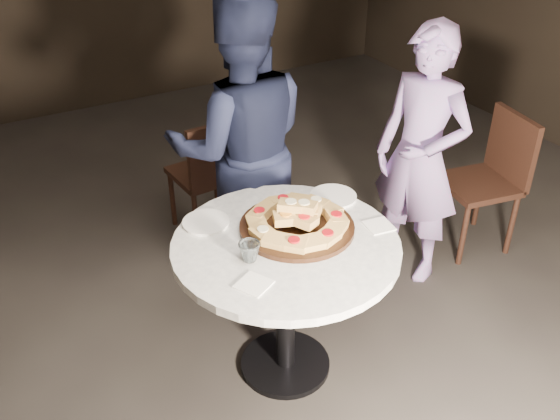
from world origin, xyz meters
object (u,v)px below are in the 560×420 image
object	(u,v)px
focaccia_pile	(298,218)
chair_right	(492,173)
diner_navy	(241,148)
serving_board	(297,227)
water_glass	(249,252)
table	(286,268)
diner_teal	(420,158)
chair_far	(210,170)

from	to	relation	value
focaccia_pile	chair_right	xyz separation A→B (m)	(1.47, 0.26, -0.30)
diner_navy	serving_board	bearing A→B (deg)	103.67
water_glass	diner_navy	bearing A→B (deg)	65.66
chair_right	serving_board	bearing A→B (deg)	-69.98
table	diner_teal	size ratio (longest dim) A/B	0.85
diner_teal	diner_navy	bearing A→B (deg)	-135.28
table	diner_teal	bearing A→B (deg)	18.41
diner_navy	table	bearing A→B (deg)	97.50
serving_board	water_glass	size ratio (longest dim) A/B	5.63
table	diner_navy	world-z (taller)	diner_navy
chair_right	diner_teal	xyz separation A→B (m)	(-0.56, 0.01, 0.23)
diner_navy	chair_right	bearing A→B (deg)	-176.86
chair_far	table	bearing A→B (deg)	77.05
water_glass	chair_right	xyz separation A→B (m)	(1.75, 0.36, -0.29)
chair_right	table	bearing A→B (deg)	-68.39
chair_far	diner_navy	size ratio (longest dim) A/B	0.50
chair_far	chair_right	xyz separation A→B (m)	(1.39, -0.87, 0.02)
table	focaccia_pile	xyz separation A→B (m)	(0.09, 0.06, 0.19)
table	serving_board	xyz separation A→B (m)	(0.09, 0.06, 0.14)
table	diner_teal	distance (m)	1.07
chair_far	chair_right	size ratio (longest dim) A/B	0.96
water_glass	chair_far	world-z (taller)	water_glass
diner_navy	diner_teal	xyz separation A→B (m)	(0.84, -0.41, -0.08)
diner_navy	diner_teal	world-z (taller)	diner_navy
water_glass	diner_teal	world-z (taller)	diner_teal
serving_board	table	bearing A→B (deg)	-145.82
diner_navy	focaccia_pile	bearing A→B (deg)	103.93
serving_board	focaccia_pile	distance (m)	0.05
table	chair_right	size ratio (longest dim) A/B	1.46
chair_far	serving_board	bearing A→B (deg)	81.08
water_glass	diner_navy	xyz separation A→B (m)	(0.35, 0.78, 0.03)
diner_navy	diner_teal	bearing A→B (deg)	174.09
table	water_glass	bearing A→B (deg)	-169.06
water_glass	diner_navy	world-z (taller)	diner_navy
chair_right	diner_navy	distance (m)	1.49
serving_board	chair_far	xyz separation A→B (m)	(0.08, 1.13, -0.28)
table	water_glass	xyz separation A→B (m)	(-0.19, -0.04, 0.17)
water_glass	table	bearing A→B (deg)	10.94
diner_navy	chair_far	bearing A→B (deg)	-70.85
table	focaccia_pile	world-z (taller)	focaccia_pile
table	diner_navy	size ratio (longest dim) A/B	0.76
diner_teal	chair_far	bearing A→B (deg)	-155.05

